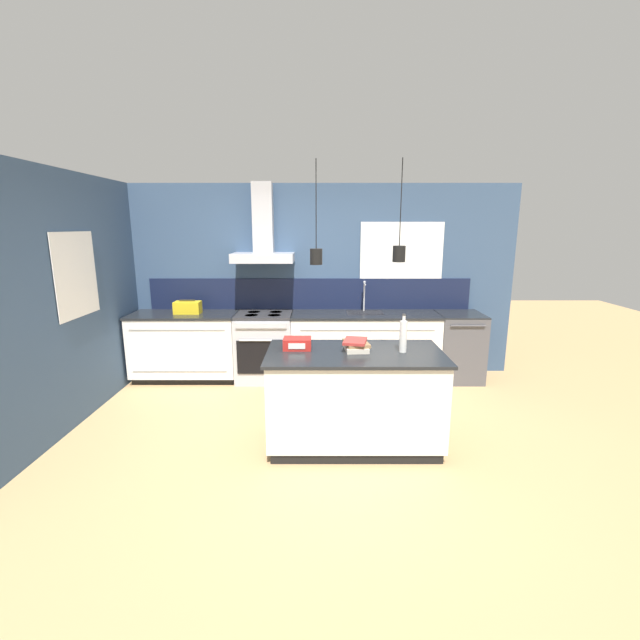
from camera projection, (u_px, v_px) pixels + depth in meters
The scene contains 12 objects.
ground_plane at pixel (307, 438), 4.22m from camera, with size 16.00×16.00×0.00m, color tan.
wall_back at pixel (309, 277), 5.88m from camera, with size 5.60×2.23×2.60m.
wall_left at pixel (84, 296), 4.62m from camera, with size 0.08×3.80×2.60m.
counter_run_left at pixel (187, 346), 5.78m from camera, with size 1.40×0.64×0.91m.
counter_run_sink at pixel (365, 346), 5.77m from camera, with size 1.96×0.64×1.32m.
oven_range at pixel (266, 346), 5.77m from camera, with size 0.75×0.66×0.91m.
dishwasher at pixel (459, 347), 5.77m from camera, with size 0.59×0.65×0.91m.
kitchen_island at pixel (355, 398), 4.03m from camera, with size 1.63×0.87×0.91m.
bottle_on_island at pixel (404, 336), 3.90m from camera, with size 0.07×0.07×0.36m.
book_stack at pixel (357, 345), 4.00m from camera, with size 0.26×0.33×0.10m.
red_supply_box at pixel (298, 343), 4.02m from camera, with size 0.26×0.19×0.11m.
yellow_toolbox at pixel (189, 307), 5.66m from camera, with size 0.34×0.18×0.19m.
Camera 1 is at (0.14, -3.87, 2.04)m, focal length 24.00 mm.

